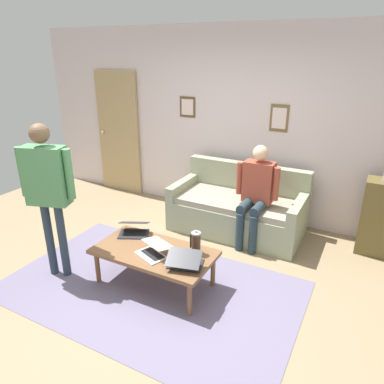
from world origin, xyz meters
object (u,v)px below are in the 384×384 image
coffee_table (154,254)px  laptop_left (154,251)px  person_standing (47,183)px  laptop_right (134,230)px  person_seated (256,190)px  interior_door (119,133)px  laptop_center (185,262)px  couch (238,209)px  french_press (196,243)px  side_shelf (379,218)px

coffee_table → laptop_left: bearing=121.7°
person_standing → laptop_right: bearing=-139.1°
laptop_left → person_seated: person_seated is taller
interior_door → laptop_center: bearing=138.9°
laptop_left → interior_door: bearing=-45.4°
couch → laptop_center: (-0.10, 1.69, 0.15)m
french_press → person_standing: (1.45, 0.51, 0.56)m
coffee_table → side_shelf: side_shelf is taller
laptop_right → french_press: bearing=177.1°
laptop_right → side_shelf: bearing=-146.5°
interior_door → laptop_left: interior_door is taller
couch → person_standing: person_standing is taller
interior_door → laptop_center: size_ratio=5.25×
coffee_table → laptop_center: (-0.42, 0.10, 0.08)m
french_press → laptop_left: bearing=32.9°
laptop_center → side_shelf: bearing=-130.0°
interior_door → coffee_table: (-2.09, 2.09, -0.66)m
laptop_right → interior_door: bearing=-48.3°
laptop_right → couch: bearing=-117.7°
interior_door → coffee_table: size_ratio=1.63×
french_press → coffee_table: bearing=22.4°
person_standing → interior_door: bearing=-66.8°
laptop_center → coffee_table: bearing=-13.0°
couch → side_shelf: (-1.72, -0.23, 0.16)m
laptop_left → laptop_center: laptop_center is taller
interior_door → side_shelf: 4.17m
interior_door → coffee_table: interior_door is taller
laptop_center → laptop_right: laptop_center is taller
laptop_left → side_shelf: (-2.00, -1.89, 0.02)m
side_shelf → person_standing: bearing=35.2°
side_shelf → interior_door: bearing=-3.7°
side_shelf → coffee_table: bearing=41.9°
french_press → side_shelf: size_ratio=0.28×
laptop_center → person_seated: 1.50m
interior_door → person_standing: interior_door is taller
couch → french_press: (-0.09, 1.43, 0.22)m
french_press → person_seated: 1.24m
french_press → interior_door: bearing=-37.7°
side_shelf → person_standing: (3.08, 2.17, 0.62)m
coffee_table → side_shelf: size_ratio=1.34×
coffee_table → laptop_center: 0.44m
interior_door → laptop_left: size_ratio=5.11×
person_seated → laptop_left: bearing=67.9°
person_standing → person_seated: (-1.67, -1.71, -0.36)m
french_press → side_shelf: 2.33m
couch → coffee_table: couch is taller
french_press → side_shelf: side_shelf is taller
couch → laptop_right: couch is taller
french_press → person_standing: 1.63m
laptop_left → side_shelf: side_shelf is taller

